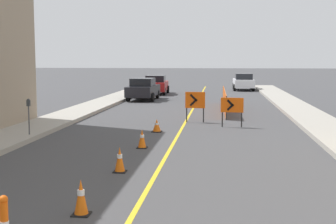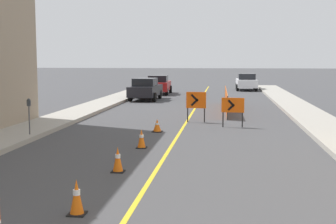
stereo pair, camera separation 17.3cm
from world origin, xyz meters
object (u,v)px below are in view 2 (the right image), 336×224
traffic_cone_fifth (142,139)px  parked_car_curb_near (145,89)px  parked_car_curb_far (246,82)px  traffic_cone_third (77,197)px  arrow_barricade_secondary (233,106)px  traffic_cone_farthest (157,126)px  arrow_barricade_primary (196,101)px  parked_car_curb_mid (159,85)px  parking_meter_near_curb (29,109)px  traffic_cone_fourth (118,160)px

traffic_cone_fifth → parked_car_curb_near: (-2.99, 18.14, 0.49)m
parked_car_curb_near → parked_car_curb_far: same height
traffic_cone_third → arrow_barricade_secondary: size_ratio=0.54×
traffic_cone_farthest → parked_car_curb_far: (4.72, 26.19, 0.54)m
traffic_cone_fifth → parked_car_curb_near: parked_car_curb_near is taller
traffic_cone_farthest → arrow_barricade_primary: size_ratio=0.37×
parked_car_curb_mid → parked_car_curb_near: bearing=-93.7°
parked_car_curb_far → parked_car_curb_mid: bearing=-144.2°
traffic_cone_farthest → parked_car_curb_mid: bearing=98.0°
arrow_barricade_primary → parking_meter_near_curb: parking_meter_near_curb is taller
traffic_cone_fifth → parking_meter_near_curb: parking_meter_near_curb is taller
arrow_barricade_primary → traffic_cone_farthest: bearing=-110.5°
parked_car_curb_near → traffic_cone_fifth: bearing=-78.7°
traffic_cone_third → parking_meter_near_curb: (-4.43, 8.04, 0.78)m
parked_car_curb_far → arrow_barricade_primary: bearing=-99.7°
arrow_barricade_primary → parking_meter_near_curb: (-5.87, -5.39, 0.14)m
traffic_cone_fifth → parking_meter_near_curb: size_ratio=0.47×
traffic_cone_farthest → arrow_barricade_primary: arrow_barricade_primary is taller
parked_car_curb_mid → parking_meter_near_curb: bearing=-96.4°
traffic_cone_fourth → arrow_barricade_primary: arrow_barricade_primary is taller
traffic_cone_fourth → parked_car_curb_mid: size_ratio=0.15×
traffic_cone_fourth → parked_car_curb_far: (4.75, 33.08, 0.47)m
traffic_cone_fourth → arrow_barricade_secondary: (3.13, 8.60, 0.58)m
traffic_cone_fifth → parked_car_curb_far: 30.08m
traffic_cone_fifth → parked_car_curb_far: parked_car_curb_far is taller
traffic_cone_third → traffic_cone_farthest: (0.04, 10.32, -0.08)m
traffic_cone_third → parked_car_curb_mid: 30.85m
traffic_cone_farthest → parking_meter_near_curb: 5.10m
parked_car_curb_near → parking_meter_near_curb: (-1.47, -16.89, 0.33)m
parked_car_curb_near → parked_car_curb_far: 13.91m
traffic_cone_farthest → parked_car_curb_near: 14.93m
traffic_cone_fourth → parked_car_curb_near: bearing=97.9°
traffic_cone_farthest → parking_meter_near_curb: (-4.48, -2.28, 0.87)m
parked_car_curb_near → traffic_cone_third: bearing=-81.3°
parked_car_curb_mid → parked_car_curb_far: (7.59, 5.79, 0.00)m
traffic_cone_fifth → arrow_barricade_secondary: (3.10, 5.23, 0.60)m
arrow_barricade_primary → parked_car_curb_mid: (-4.27, 17.29, -0.19)m
traffic_cone_fourth → traffic_cone_farthest: 6.89m
traffic_cone_third → parked_car_curb_far: (4.76, 36.51, 0.46)m
traffic_cone_third → traffic_cone_fifth: size_ratio=1.09×
traffic_cone_fourth → arrow_barricade_primary: size_ratio=0.47×
arrow_barricade_secondary → arrow_barricade_primary: bearing=145.8°
traffic_cone_fifth → parking_meter_near_curb: bearing=164.5°
traffic_cone_farthest → arrow_barricade_secondary: arrow_barricade_secondary is taller
arrow_barricade_primary → parked_car_curb_mid: size_ratio=0.33×
arrow_barricade_primary → parked_car_curb_near: (-4.40, 11.51, -0.19)m
parked_car_curb_near → arrow_barricade_primary: bearing=-67.2°
traffic_cone_third → parked_car_curb_near: parked_car_curb_near is taller
traffic_cone_fourth → parked_car_curb_near: (-2.97, 21.51, 0.47)m
arrow_barricade_secondary → parking_meter_near_curb: bearing=-146.8°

